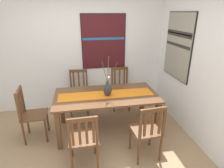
{
  "coord_description": "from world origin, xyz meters",
  "views": [
    {
      "loc": [
        -0.15,
        -2.43,
        2.16
      ],
      "look_at": [
        0.43,
        0.73,
        0.93
      ],
      "focal_mm": 30.07,
      "sensor_mm": 36.0,
      "label": 1
    }
  ],
  "objects_px": {
    "chair_2": "(83,139)",
    "painting_on_side_wall": "(178,46)",
    "dining_table": "(106,100)",
    "chair_0": "(79,91)",
    "centerpiece_vase": "(108,89)",
    "chair_4": "(120,88)",
    "chair_3": "(147,131)",
    "painting_on_back_wall": "(104,42)",
    "chair_1": "(30,113)"
  },
  "relations": [
    {
      "from": "chair_2",
      "to": "dining_table",
      "type": "bearing_deg",
      "value": 62.15
    },
    {
      "from": "chair_0",
      "to": "painting_on_side_wall",
      "type": "bearing_deg",
      "value": -15.84
    },
    {
      "from": "chair_4",
      "to": "painting_on_back_wall",
      "type": "height_order",
      "value": "painting_on_back_wall"
    },
    {
      "from": "chair_2",
      "to": "chair_4",
      "type": "bearing_deg",
      "value": 62.01
    },
    {
      "from": "chair_3",
      "to": "painting_on_back_wall",
      "type": "xyz_separation_m",
      "value": [
        -0.37,
        1.97,
        1.05
      ]
    },
    {
      "from": "dining_table",
      "to": "chair_3",
      "type": "height_order",
      "value": "chair_3"
    },
    {
      "from": "dining_table",
      "to": "chair_0",
      "type": "bearing_deg",
      "value": 120.03
    },
    {
      "from": "centerpiece_vase",
      "to": "chair_2",
      "type": "xyz_separation_m",
      "value": [
        -0.48,
        -0.83,
        -0.39
      ]
    },
    {
      "from": "chair_4",
      "to": "painting_on_side_wall",
      "type": "distance_m",
      "value": 1.57
    },
    {
      "from": "chair_2",
      "to": "painting_on_back_wall",
      "type": "height_order",
      "value": "painting_on_back_wall"
    },
    {
      "from": "chair_2",
      "to": "painting_on_side_wall",
      "type": "relative_size",
      "value": 0.72
    },
    {
      "from": "chair_4",
      "to": "painting_on_back_wall",
      "type": "distance_m",
      "value": 1.13
    },
    {
      "from": "painting_on_side_wall",
      "to": "chair_4",
      "type": "bearing_deg",
      "value": 149.87
    },
    {
      "from": "painting_on_back_wall",
      "to": "painting_on_side_wall",
      "type": "xyz_separation_m",
      "value": [
        1.36,
        -0.83,
        0.0
      ]
    },
    {
      "from": "chair_0",
      "to": "chair_2",
      "type": "bearing_deg",
      "value": -89.04
    },
    {
      "from": "centerpiece_vase",
      "to": "painting_on_side_wall",
      "type": "relative_size",
      "value": 0.56
    },
    {
      "from": "dining_table",
      "to": "painting_on_side_wall",
      "type": "bearing_deg",
      "value": 11.1
    },
    {
      "from": "chair_3",
      "to": "painting_on_back_wall",
      "type": "distance_m",
      "value": 2.27
    },
    {
      "from": "chair_2",
      "to": "painting_on_side_wall",
      "type": "xyz_separation_m",
      "value": [
        1.95,
        1.17,
        1.05
      ]
    },
    {
      "from": "dining_table",
      "to": "painting_on_side_wall",
      "type": "distance_m",
      "value": 1.76
    },
    {
      "from": "painting_on_back_wall",
      "to": "chair_0",
      "type": "bearing_deg",
      "value": -156.3
    },
    {
      "from": "chair_1",
      "to": "chair_4",
      "type": "relative_size",
      "value": 1.01
    },
    {
      "from": "centerpiece_vase",
      "to": "painting_on_side_wall",
      "type": "bearing_deg",
      "value": 13.17
    },
    {
      "from": "centerpiece_vase",
      "to": "chair_4",
      "type": "bearing_deg",
      "value": 64.25
    },
    {
      "from": "chair_2",
      "to": "chair_3",
      "type": "bearing_deg",
      "value": 1.44
    },
    {
      "from": "dining_table",
      "to": "painting_on_side_wall",
      "type": "height_order",
      "value": "painting_on_side_wall"
    },
    {
      "from": "chair_1",
      "to": "chair_2",
      "type": "xyz_separation_m",
      "value": [
        0.88,
        -0.86,
        -0.02
      ]
    },
    {
      "from": "centerpiece_vase",
      "to": "chair_2",
      "type": "relative_size",
      "value": 0.78
    },
    {
      "from": "centerpiece_vase",
      "to": "dining_table",
      "type": "bearing_deg",
      "value": 112.17
    },
    {
      "from": "dining_table",
      "to": "chair_4",
      "type": "distance_m",
      "value": 1.01
    },
    {
      "from": "chair_1",
      "to": "painting_on_side_wall",
      "type": "bearing_deg",
      "value": 6.25
    },
    {
      "from": "chair_0",
      "to": "chair_4",
      "type": "xyz_separation_m",
      "value": [
        0.96,
        0.03,
        0.0
      ]
    },
    {
      "from": "chair_1",
      "to": "chair_2",
      "type": "bearing_deg",
      "value": -44.11
    },
    {
      "from": "dining_table",
      "to": "chair_0",
      "type": "relative_size",
      "value": 1.94
    },
    {
      "from": "chair_4",
      "to": "chair_1",
      "type": "bearing_deg",
      "value": -153.7
    },
    {
      "from": "chair_3",
      "to": "painting_on_side_wall",
      "type": "height_order",
      "value": "painting_on_side_wall"
    },
    {
      "from": "chair_1",
      "to": "chair_4",
      "type": "distance_m",
      "value": 2.03
    },
    {
      "from": "centerpiece_vase",
      "to": "chair_3",
      "type": "distance_m",
      "value": 1.01
    },
    {
      "from": "chair_4",
      "to": "centerpiece_vase",
      "type": "bearing_deg",
      "value": -115.75
    },
    {
      "from": "painting_on_side_wall",
      "to": "chair_1",
      "type": "bearing_deg",
      "value": -173.75
    },
    {
      "from": "chair_0",
      "to": "chair_2",
      "type": "xyz_separation_m",
      "value": [
        0.03,
        -1.73,
        -0.01
      ]
    },
    {
      "from": "painting_on_side_wall",
      "to": "chair_2",
      "type": "bearing_deg",
      "value": -149.04
    },
    {
      "from": "chair_0",
      "to": "chair_1",
      "type": "xyz_separation_m",
      "value": [
        -0.86,
        -0.87,
        0.01
      ]
    },
    {
      "from": "dining_table",
      "to": "chair_3",
      "type": "xyz_separation_m",
      "value": [
        0.5,
        -0.85,
        -0.16
      ]
    },
    {
      "from": "chair_1",
      "to": "painting_on_back_wall",
      "type": "relative_size",
      "value": 0.81
    },
    {
      "from": "chair_3",
      "to": "painting_on_side_wall",
      "type": "xyz_separation_m",
      "value": [
        0.99,
        1.14,
        1.05
      ]
    },
    {
      "from": "chair_0",
      "to": "centerpiece_vase",
      "type": "bearing_deg",
      "value": -60.39
    },
    {
      "from": "chair_4",
      "to": "painting_on_side_wall",
      "type": "relative_size",
      "value": 0.76
    },
    {
      "from": "chair_0",
      "to": "chair_2",
      "type": "height_order",
      "value": "chair_0"
    },
    {
      "from": "chair_0",
      "to": "painting_on_back_wall",
      "type": "bearing_deg",
      "value": 23.7
    }
  ]
}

